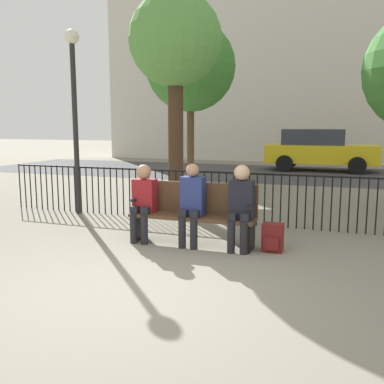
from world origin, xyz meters
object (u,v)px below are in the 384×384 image
at_px(park_bench, 194,211).
at_px(seated_person_1, 192,201).
at_px(seated_person_2, 241,203).
at_px(tree_0, 175,44).
at_px(lamp_post, 74,94).
at_px(parked_car_0, 319,149).
at_px(seated_person_0, 143,198).
at_px(tree_1, 190,67).
at_px(backpack, 273,238).

bearing_deg(park_bench, seated_person_1, -83.11).
bearing_deg(seated_person_2, tree_0, 128.33).
height_order(lamp_post, parked_car_0, lamp_post).
xyz_separation_m(park_bench, seated_person_1, (0.02, -0.13, 0.18)).
relative_size(seated_person_0, seated_person_1, 0.97).
xyz_separation_m(tree_0, tree_1, (-0.62, 2.67, -0.10)).
xyz_separation_m(seated_person_1, backpack, (1.18, 0.10, -0.48)).
bearing_deg(park_bench, seated_person_2, -9.74).
bearing_deg(tree_0, tree_1, 103.14).
xyz_separation_m(park_bench, seated_person_0, (-0.77, -0.13, 0.18)).
bearing_deg(seated_person_1, backpack, 4.67).
height_order(park_bench, seated_person_2, seated_person_2).
bearing_deg(parked_car_0, park_bench, -96.01).
bearing_deg(parked_car_0, backpack, -90.05).
distance_m(seated_person_2, tree_0, 4.17).
relative_size(seated_person_1, lamp_post, 0.34).
relative_size(seated_person_0, parked_car_0, 0.28).
bearing_deg(lamp_post, tree_0, 31.43).
bearing_deg(lamp_post, seated_person_1, -26.07).
xyz_separation_m(park_bench, backpack, (1.20, -0.03, -0.30)).
xyz_separation_m(seated_person_2, tree_1, (-2.59, 5.16, 2.61)).
bearing_deg(seated_person_1, tree_0, 116.36).
xyz_separation_m(backpack, lamp_post, (-4.13, 1.35, 2.18)).
bearing_deg(backpack, tree_1, 120.96).
distance_m(seated_person_1, lamp_post, 3.70).
height_order(backpack, tree_0, tree_0).
relative_size(seated_person_1, backpack, 3.03).
xyz_separation_m(park_bench, tree_1, (-1.84, 5.03, 2.80)).
bearing_deg(seated_person_1, seated_person_0, -179.85).
bearing_deg(tree_1, backpack, -59.04).
bearing_deg(lamp_post, seated_person_2, -21.38).
relative_size(seated_person_0, tree_0, 0.27).
relative_size(seated_person_2, parked_car_0, 0.29).
distance_m(seated_person_1, tree_1, 6.08).
xyz_separation_m(seated_person_1, parked_car_0, (1.19, 11.58, 0.16)).
height_order(tree_1, lamp_post, tree_1).
bearing_deg(backpack, seated_person_1, -175.33).
distance_m(backpack, parked_car_0, 11.51).
bearing_deg(backpack, park_bench, 178.45).
distance_m(lamp_post, parked_car_0, 11.06).
xyz_separation_m(tree_0, lamp_post, (-1.71, -1.05, -1.02)).
bearing_deg(park_bench, tree_1, 110.10).
bearing_deg(seated_person_1, tree_1, 109.79).
xyz_separation_m(seated_person_2, tree_0, (-1.97, 2.49, 2.70)).
distance_m(park_bench, seated_person_1, 0.22).
bearing_deg(seated_person_1, park_bench, 96.89).
xyz_separation_m(seated_person_1, lamp_post, (-2.95, 1.44, 1.70)).
bearing_deg(park_bench, tree_0, 117.29).
relative_size(seated_person_2, tree_0, 0.28).
xyz_separation_m(seated_person_1, seated_person_2, (0.73, 0.00, 0.01)).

